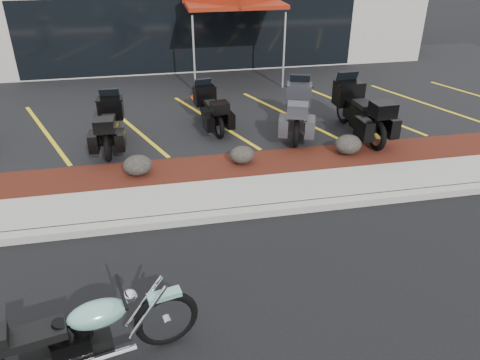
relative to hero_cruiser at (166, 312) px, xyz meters
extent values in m
plane|color=black|center=(1.68, 1.93, -0.56)|extent=(90.00, 90.00, 0.00)
cube|color=gray|center=(1.68, 2.83, -0.48)|extent=(24.00, 0.25, 0.15)
cube|color=gray|center=(1.68, 3.53, -0.48)|extent=(24.00, 1.20, 0.15)
cube|color=black|center=(1.68, 4.73, -0.48)|extent=(24.00, 1.20, 0.16)
cube|color=black|center=(1.68, 10.13, -0.48)|extent=(26.00, 9.60, 0.15)
cube|color=gray|center=(1.68, 16.43, 1.44)|extent=(18.00, 8.00, 4.00)
cube|color=black|center=(1.68, 12.45, 0.94)|extent=(12.00, 0.06, 2.60)
ellipsoid|color=black|center=(-0.35, 4.67, -0.18)|extent=(0.62, 0.52, 0.44)
ellipsoid|color=black|center=(1.96, 4.79, -0.20)|extent=(0.57, 0.47, 0.40)
ellipsoid|color=black|center=(4.51, 4.80, -0.17)|extent=(0.65, 0.54, 0.46)
cone|color=#F74308|center=(1.48, 9.58, -0.17)|extent=(0.40, 0.40, 0.48)
cylinder|color=silver|center=(1.38, 10.24, 0.79)|extent=(0.06, 0.06, 2.39)
cylinder|color=silver|center=(4.28, 9.98, 0.79)|extent=(0.06, 0.06, 2.39)
cylinder|color=silver|center=(1.64, 13.14, 0.79)|extent=(0.06, 0.06, 2.39)
cylinder|color=silver|center=(4.54, 12.88, 0.79)|extent=(0.06, 0.06, 2.39)
cube|color=maroon|center=(2.96, 11.56, 2.14)|extent=(3.38, 3.38, 0.12)
camera|label=1|loc=(0.07, -4.54, 4.34)|focal=35.00mm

